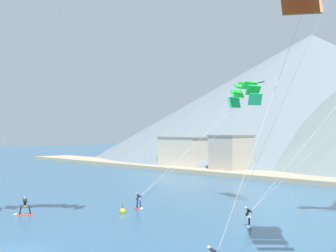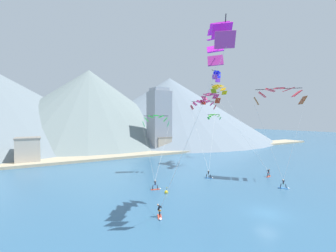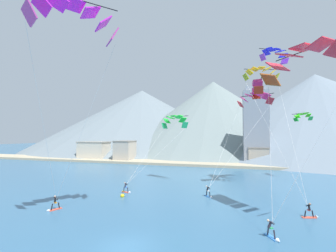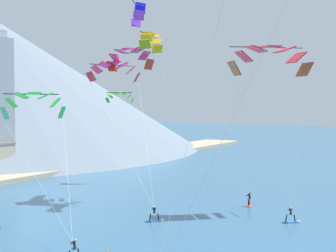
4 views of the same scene
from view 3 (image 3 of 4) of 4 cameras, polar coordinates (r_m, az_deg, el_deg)
name	(u,v)px [view 3 (image 3 of 4)]	position (r m, az deg, el deg)	size (l,w,h in m)	color
ground_plane	(125,247)	(20.01, -10.80, -27.97)	(400.00, 400.00, 0.00)	#336084
kitesurfer_near_lead	(53,206)	(30.55, -27.10, -17.65)	(1.05, 1.76, 1.67)	#E54C33
kitesurfer_near_trail	(209,194)	(33.30, 10.35, -16.57)	(1.42, 1.59, 1.64)	#337FDB
kitesurfer_mid_center	(273,233)	(22.59, 25.05, -23.46)	(1.22, 1.70, 1.63)	#337FDB
kitesurfer_far_left	(311,213)	(29.39, 32.59, -18.20)	(1.78, 0.87, 1.66)	#E54C33
kitesurfer_far_right	(127,190)	(35.71, -10.42, -15.58)	(1.78, 0.88, 1.65)	#E54C33
parafoil_kite_near_lead	(75,15)	(25.81, -22.57, 24.55)	(8.56, 8.03, 20.29)	#B93692
parafoil_kite_near_trail	(255,98)	(43.54, 21.15, 6.60)	(10.28, 12.93, 15.09)	red
parafoil_kite_mid_center	(304,58)	(26.53, 31.32, 14.46)	(7.68, 7.95, 16.12)	#924617
parafoil_kite_far_left	(261,73)	(39.25, 22.56, 12.33)	(6.05, 12.00, 18.14)	#8D9610
parafoil_kite_far_right	(174,121)	(42.24, 1.64, 1.40)	(7.88, 11.37, 11.14)	#21B966
parafoil_kite_distant_high_outer	(257,87)	(41.70, 21.70, 9.22)	(1.63, 6.23, 2.65)	#B52B13
parafoil_kite_distant_low_drift	(302,116)	(50.92, 30.97, 2.25)	(3.00, 4.02, 1.66)	green
parafoil_kite_distant_mid_solo	(275,54)	(44.29, 25.48, 16.27)	(5.16, 4.59, 2.43)	purple
race_marker_buoy	(122,196)	(33.53, -11.51, -16.98)	(0.56, 0.56, 1.02)	yellow
shoreline_strip	(206,164)	(66.90, 9.52, -9.41)	(180.00, 10.00, 0.70)	tan
shore_building_harbour_front	(258,156)	(70.56, 21.89, -7.08)	(5.68, 5.22, 5.16)	#A89E8E
shore_building_promenade_mid	(125,151)	(75.64, -10.90, -6.25)	(5.78, 6.30, 6.80)	#B7AD9E
shore_building_quay_east	(94,151)	(82.23, -18.33, -5.99)	(10.22, 5.91, 6.39)	beige
highrise_tower	(256,126)	(71.62, 21.34, -0.12)	(7.00, 7.00, 22.82)	gray
mountain_peak_west_ridge	(316,114)	(117.10, 33.43, 2.49)	(112.36, 112.36, 35.33)	slate
mountain_peak_central_summit	(213,117)	(116.31, 11.46, 2.33)	(99.99, 99.99, 35.94)	slate
mountain_peak_east_shoulder	(142,120)	(137.50, -6.64, 1.58)	(126.89, 126.89, 35.83)	slate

